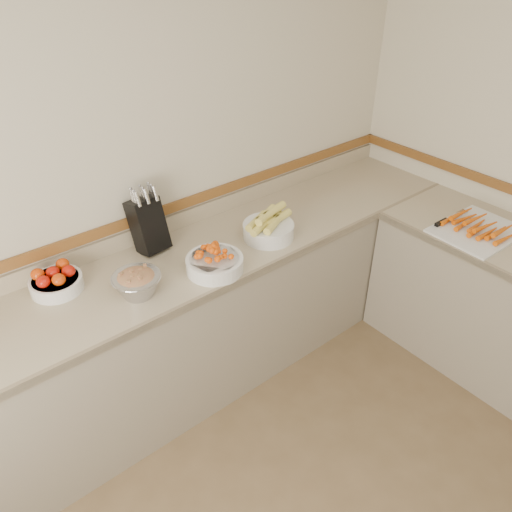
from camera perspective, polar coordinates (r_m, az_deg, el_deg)
back_wall at (r=2.73m, az=-14.62°, el=8.55°), size 4.00×0.00×4.00m
counter_back at (r=2.95m, az=-9.41°, el=-8.48°), size 4.00×0.65×1.08m
knife_block at (r=2.78m, az=-12.27°, el=3.64°), size 0.18×0.21×0.39m
tomato_bowl at (r=2.65m, az=-21.91°, el=-2.65°), size 0.26×0.26×0.13m
cherry_tomato_bowl at (r=2.60m, az=-4.77°, el=-0.68°), size 0.30×0.30×0.16m
corn_bowl at (r=2.86m, az=1.43°, el=3.32°), size 0.33×0.30×0.18m
rhubarb_bowl at (r=2.48m, az=-13.45°, el=-3.01°), size 0.24×0.24×0.14m
cutting_board at (r=3.21m, az=23.97°, el=2.89°), size 0.51×0.41×0.07m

